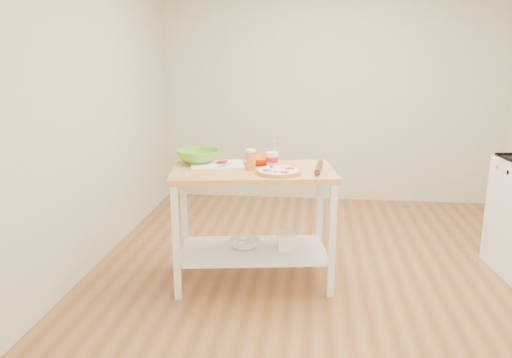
{
  "coord_description": "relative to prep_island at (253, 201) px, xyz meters",
  "views": [
    {
      "loc": [
        -0.21,
        -3.74,
        1.74
      ],
      "look_at": [
        -0.62,
        -0.18,
        0.84
      ],
      "focal_mm": 35.0,
      "sensor_mm": 36.0,
      "label": 1
    }
  ],
  "objects": [
    {
      "name": "pizza",
      "position": [
        0.2,
        -0.11,
        0.27
      ],
      "size": [
        0.33,
        0.33,
        0.05
      ],
      "rotation": [
        0.0,
        0.0,
        0.23
      ],
      "color": "tan",
      "rests_on": "prep_island"
    },
    {
      "name": "shelf_glass_bowl",
      "position": [
        -0.07,
        0.02,
        -0.35
      ],
      "size": [
        0.25,
        0.25,
        0.07
      ],
      "primitive_type": "imported",
      "rotation": [
        0.0,
        0.0,
        0.1
      ],
      "color": "silver",
      "rests_on": "prep_island"
    },
    {
      "name": "rolling_pin",
      "position": [
        0.49,
        0.03,
        0.27
      ],
      "size": [
        0.07,
        0.35,
        0.04
      ],
      "primitive_type": "cylinder",
      "rotation": [
        1.57,
        0.0,
        -0.08
      ],
      "color": "#592A14",
      "rests_on": "prep_island"
    },
    {
      "name": "prep_island",
      "position": [
        0.0,
        0.0,
        0.0
      ],
      "size": [
        1.29,
        0.83,
        0.9
      ],
      "rotation": [
        0.0,
        0.0,
        0.15
      ],
      "color": "tan",
      "rests_on": "ground"
    },
    {
      "name": "spatula",
      "position": [
        -0.23,
        0.05,
        0.27
      ],
      "size": [
        0.09,
        0.15,
        0.01
      ],
      "rotation": [
        0.0,
        0.0,
        0.9
      ],
      "color": "teal",
      "rests_on": "cutting_board"
    },
    {
      "name": "room_shell",
      "position": [
        0.64,
        0.13,
        0.7
      ],
      "size": [
        4.04,
        4.54,
        2.74
      ],
      "color": "#986438",
      "rests_on": "ground"
    },
    {
      "name": "green_bowl",
      "position": [
        -0.46,
        0.18,
        0.3
      ],
      "size": [
        0.4,
        0.4,
        0.1
      ],
      "primitive_type": "imported",
      "rotation": [
        0.0,
        0.0,
        -0.26
      ],
      "color": "#66B229",
      "rests_on": "prep_island"
    },
    {
      "name": "knife",
      "position": [
        -0.41,
        0.2,
        0.27
      ],
      "size": [
        0.26,
        0.12,
        0.01
      ],
      "rotation": [
        0.0,
        0.0,
        0.34
      ],
      "color": "silver",
      "rests_on": "cutting_board"
    },
    {
      "name": "orange_bowl",
      "position": [
        0.03,
        0.2,
        0.28
      ],
      "size": [
        0.24,
        0.24,
        0.06
      ],
      "primitive_type": "imported",
      "rotation": [
        0.0,
        0.0,
        0.03
      ],
      "color": "#EB3F01",
      "rests_on": "prep_island"
    },
    {
      "name": "shelf_bin",
      "position": [
        0.25,
        0.04,
        -0.32
      ],
      "size": [
        0.15,
        0.15,
        0.13
      ],
      "primitive_type": "cube",
      "rotation": [
        0.0,
        0.0,
        0.15
      ],
      "color": "white",
      "rests_on": "prep_island"
    },
    {
      "name": "yogurt_tub",
      "position": [
        0.13,
        0.11,
        0.31
      ],
      "size": [
        0.09,
        0.09,
        0.2
      ],
      "color": "white",
      "rests_on": "prep_island"
    },
    {
      "name": "beer_pint",
      "position": [
        -0.02,
        -0.0,
        0.33
      ],
      "size": [
        0.08,
        0.08,
        0.15
      ],
      "color": "orange",
      "rests_on": "prep_island"
    },
    {
      "name": "cutting_board",
      "position": [
        -0.29,
        0.11,
        0.26
      ],
      "size": [
        0.46,
        0.38,
        0.04
      ],
      "rotation": [
        0.0,
        0.0,
        0.22
      ],
      "color": "white",
      "rests_on": "prep_island"
    }
  ]
}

